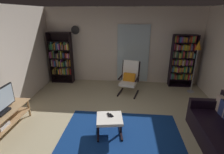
% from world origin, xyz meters
% --- Properties ---
extents(ground_plane, '(7.02, 7.02, 0.00)m').
position_xyz_m(ground_plane, '(0.00, 0.00, 0.00)').
color(ground_plane, tan).
extents(wall_back, '(5.60, 0.06, 2.60)m').
position_xyz_m(wall_back, '(0.00, 2.90, 1.30)').
color(wall_back, beige).
rests_on(wall_back, ground).
extents(glass_door_panel, '(1.10, 0.01, 2.00)m').
position_xyz_m(glass_door_panel, '(0.37, 2.83, 1.05)').
color(glass_door_panel, silver).
extents(area_rug, '(2.48, 1.63, 0.01)m').
position_xyz_m(area_rug, '(0.11, -0.13, 0.00)').
color(area_rug, navy).
rests_on(area_rug, ground).
extents(tv_stand, '(0.46, 1.36, 0.46)m').
position_xyz_m(tv_stand, '(-2.35, -0.30, 0.31)').
color(tv_stand, tan).
rests_on(tv_stand, ground).
extents(bookshelf_near_tv, '(0.78, 0.30, 1.79)m').
position_xyz_m(bookshelf_near_tv, '(-2.17, 2.65, 0.86)').
color(bookshelf_near_tv, black).
rests_on(bookshelf_near_tv, ground).
extents(bookshelf_near_sofa, '(0.77, 0.30, 1.76)m').
position_xyz_m(bookshelf_near_sofa, '(2.02, 2.67, 0.94)').
color(bookshelf_near_sofa, black).
rests_on(bookshelf_near_sofa, ground).
extents(lounge_armchair, '(0.70, 0.76, 1.02)m').
position_xyz_m(lounge_armchair, '(0.27, 1.92, 0.53)').
color(lounge_armchair, black).
rests_on(lounge_armchair, ground).
extents(ottoman, '(0.58, 0.55, 0.41)m').
position_xyz_m(ottoman, '(-0.13, -0.15, 0.34)').
color(ottoman, white).
rests_on(ottoman, ground).
extents(tv_remote, '(0.09, 0.15, 0.02)m').
position_xyz_m(tv_remote, '(-0.16, -0.08, 0.42)').
color(tv_remote, black).
rests_on(tv_remote, ottoman).
extents(cell_phone, '(0.14, 0.15, 0.01)m').
position_xyz_m(cell_phone, '(-0.11, -0.08, 0.41)').
color(cell_phone, black).
rests_on(cell_phone, ottoman).
extents(floor_lamp_by_shelf, '(0.22, 0.22, 1.66)m').
position_xyz_m(floor_lamp_by_shelf, '(2.26, 2.16, 1.31)').
color(floor_lamp_by_shelf, '#A5A5AD').
rests_on(floor_lamp_by_shelf, ground).
extents(wall_clock, '(0.29, 0.03, 0.29)m').
position_xyz_m(wall_clock, '(-1.63, 2.82, 1.85)').
color(wall_clock, silver).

